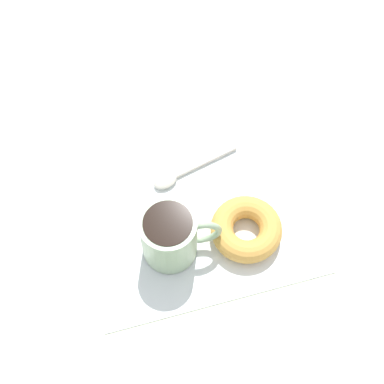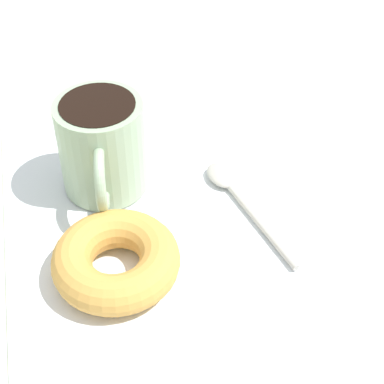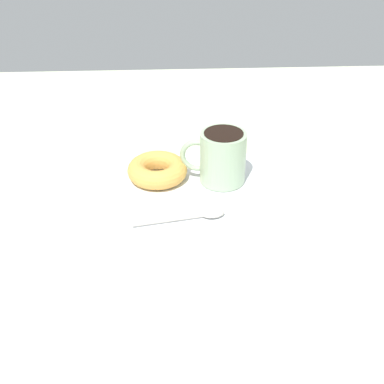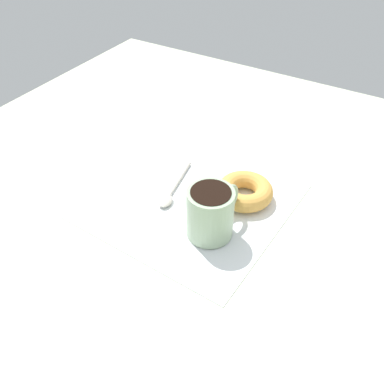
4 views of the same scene
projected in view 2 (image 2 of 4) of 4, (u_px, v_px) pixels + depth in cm
name	position (u px, v px, depth cm)	size (l,w,h in cm)	color
ground_plane	(166.00, 210.00, 58.54)	(120.00, 120.00, 2.00)	beige
napkin	(192.00, 210.00, 56.94)	(32.61, 32.61, 0.30)	white
coffee_cup	(102.00, 146.00, 56.01)	(7.65, 11.00, 8.87)	#9EB793
donut	(116.00, 260.00, 50.28)	(10.17, 10.17, 3.24)	gold
spoon	(233.00, 190.00, 58.06)	(4.09, 14.26, 0.90)	#B7B2A8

